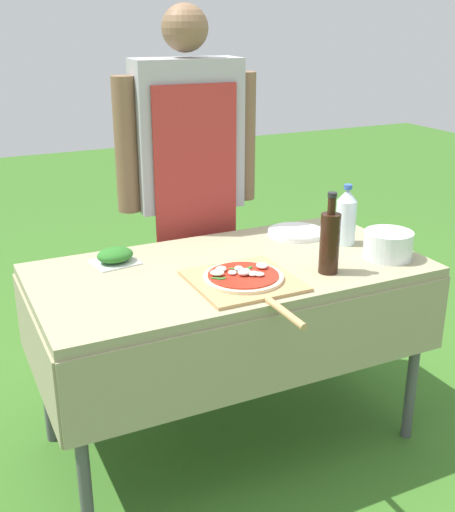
# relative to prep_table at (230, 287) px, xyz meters

# --- Properties ---
(ground_plane) EXTENTS (12.00, 12.00, 0.00)m
(ground_plane) POSITION_rel_prep_table_xyz_m (0.00, 0.00, -0.65)
(ground_plane) COLOR #386B23
(prep_table) EXTENTS (1.41, 0.72, 0.73)m
(prep_table) POSITION_rel_prep_table_xyz_m (0.00, 0.00, 0.00)
(prep_table) COLOR gray
(prep_table) RESTS_ON ground
(person_cook) EXTENTS (0.61, 0.22, 1.62)m
(person_cook) POSITION_rel_prep_table_xyz_m (0.06, 0.53, 0.31)
(person_cook) COLOR #70604C
(person_cook) RESTS_ON ground
(pizza_on_peel) EXTENTS (0.34, 0.55, 0.06)m
(pizza_on_peel) POSITION_rel_prep_table_xyz_m (-0.03, -0.16, 0.10)
(pizza_on_peel) COLOR tan
(pizza_on_peel) RESTS_ON prep_table
(oil_bottle) EXTENTS (0.07, 0.07, 0.29)m
(oil_bottle) POSITION_rel_prep_table_xyz_m (0.28, -0.20, 0.20)
(oil_bottle) COLOR black
(oil_bottle) RESTS_ON prep_table
(water_bottle) EXTENTS (0.08, 0.08, 0.24)m
(water_bottle) POSITION_rel_prep_table_xyz_m (0.51, 0.02, 0.19)
(water_bottle) COLOR silver
(water_bottle) RESTS_ON prep_table
(herb_container) EXTENTS (0.17, 0.15, 0.06)m
(herb_container) POSITION_rel_prep_table_xyz_m (-0.36, 0.21, 0.11)
(herb_container) COLOR silver
(herb_container) RESTS_ON prep_table
(mixing_tub) EXTENTS (0.18, 0.18, 0.10)m
(mixing_tub) POSITION_rel_prep_table_xyz_m (0.56, -0.17, 0.13)
(mixing_tub) COLOR silver
(mixing_tub) RESTS_ON prep_table
(plate_stack) EXTENTS (0.23, 0.23, 0.02)m
(plate_stack) POSITION_rel_prep_table_xyz_m (0.39, 0.20, 0.09)
(plate_stack) COLOR white
(plate_stack) RESTS_ON prep_table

